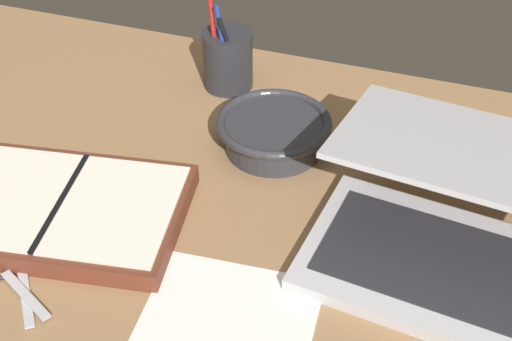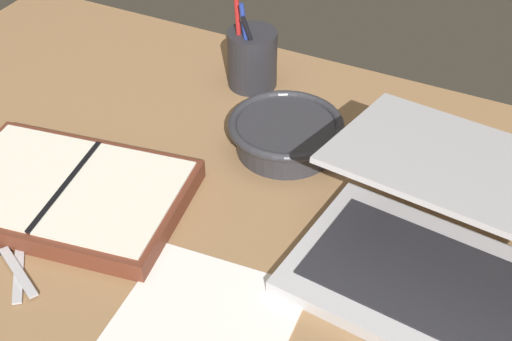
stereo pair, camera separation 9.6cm
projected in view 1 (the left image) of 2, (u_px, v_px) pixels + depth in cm
name	position (u px, v px, depth cm)	size (l,w,h in cm)	color
desk_top	(208.00, 244.00, 96.54)	(140.00, 100.00, 2.00)	#936D47
laptop	(456.00, 228.00, 90.02)	(38.49, 35.75, 14.87)	#B7B7BC
bowl	(274.00, 132.00, 109.43)	(17.83, 17.83, 5.47)	#2D2D33
pen_cup	(228.00, 59.00, 121.87)	(8.52, 8.52, 16.96)	#28282D
planner	(63.00, 209.00, 97.99)	(36.21, 27.07, 3.36)	brown
scissors	(14.00, 272.00, 90.73)	(12.38, 11.28, 0.80)	#B7B7BC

